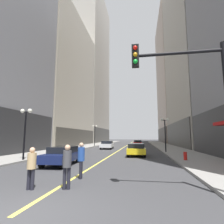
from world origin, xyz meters
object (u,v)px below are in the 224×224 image
at_px(traffic_light_near_right, 196,90).
at_px(car_white, 107,145).
at_px(car_navy, 62,155).
at_px(pedestrian_in_blue_hoodie, 81,157).
at_px(street_lamp_left_far, 95,131).
at_px(fire_hydrant_right, 185,157).
at_px(pedestrian_with_orange_bag, 67,163).
at_px(car_yellow, 136,149).
at_px(pedestrian_in_tan_trench, 32,165).
at_px(street_lamp_right_mid, 165,127).
at_px(car_red, 138,143).
at_px(street_lamp_left_near, 25,122).

bearing_deg(traffic_light_near_right, car_white, 108.39).
height_order(car_navy, pedestrian_in_blue_hoodie, pedestrian_in_blue_hoodie).
bearing_deg(car_white, street_lamp_left_far, 119.69).
bearing_deg(car_navy, street_lamp_left_far, 99.33).
distance_m(car_white, fire_hydrant_right, 16.89).
bearing_deg(traffic_light_near_right, pedestrian_with_orange_bag, 177.56).
xyz_separation_m(car_yellow, car_white, (-5.13, 10.30, 0.00)).
height_order(pedestrian_in_blue_hoodie, pedestrian_in_tan_trench, pedestrian_in_blue_hoodie).
bearing_deg(car_navy, pedestrian_in_blue_hoodie, -54.69).
height_order(car_yellow, fire_hydrant_right, car_yellow).
xyz_separation_m(car_white, traffic_light_near_right, (7.70, -23.18, 3.02)).
height_order(pedestrian_in_tan_trench, traffic_light_near_right, traffic_light_near_right).
bearing_deg(street_lamp_right_mid, car_navy, -128.25).
relative_size(car_red, pedestrian_with_orange_bag, 2.40).
distance_m(traffic_light_near_right, street_lamp_left_near, 13.74).
bearing_deg(street_lamp_left_near, car_yellow, 32.19).
relative_size(car_red, street_lamp_left_far, 0.93).
height_order(car_red, street_lamp_left_near, street_lamp_left_near).
bearing_deg(car_red, fire_hydrant_right, -79.52).
bearing_deg(street_lamp_left_near, car_red, 70.60).
bearing_deg(fire_hydrant_right, car_navy, -161.49).
xyz_separation_m(car_yellow, street_lamp_left_far, (-9.18, 17.40, 2.54)).
height_order(street_lamp_left_far, street_lamp_right_mid, same).
bearing_deg(street_lamp_left_near, street_lamp_left_far, 90.00).
xyz_separation_m(car_white, pedestrian_with_orange_bag, (2.77, -22.96, 0.29)).
bearing_deg(street_lamp_left_near, street_lamp_right_mid, 37.99).
bearing_deg(pedestrian_in_blue_hoodie, car_red, 85.92).
xyz_separation_m(street_lamp_left_near, street_lamp_left_far, (0.00, 23.17, 0.00)).
distance_m(pedestrian_with_orange_bag, traffic_light_near_right, 5.65).
distance_m(car_yellow, pedestrian_with_orange_bag, 12.89).
distance_m(car_white, car_red, 10.57).
distance_m(pedestrian_in_blue_hoodie, pedestrian_with_orange_bag, 1.79).
bearing_deg(pedestrian_with_orange_bag, car_red, 86.21).
distance_m(car_white, pedestrian_in_tan_trench, 23.29).
relative_size(car_yellow, pedestrian_in_tan_trench, 2.57).
xyz_separation_m(pedestrian_in_blue_hoodie, traffic_light_near_right, (4.97, -2.00, 2.72)).
xyz_separation_m(traffic_light_near_right, fire_hydrant_right, (1.55, 9.05, -3.34)).
distance_m(car_navy, fire_hydrant_right, 9.82).
bearing_deg(car_white, street_lamp_left_near, -104.13).
height_order(car_white, pedestrian_in_tan_trench, pedestrian_in_tan_trench).
relative_size(pedestrian_in_blue_hoodie, street_lamp_right_mid, 0.39).
height_order(pedestrian_with_orange_bag, street_lamp_left_near, street_lamp_left_near).
relative_size(car_white, pedestrian_in_blue_hoodie, 2.37).
height_order(traffic_light_near_right, fire_hydrant_right, traffic_light_near_right).
xyz_separation_m(car_yellow, traffic_light_near_right, (2.57, -12.88, 3.02)).
relative_size(street_lamp_left_near, street_lamp_left_far, 1.00).
xyz_separation_m(car_navy, pedestrian_in_tan_trench, (1.45, -6.00, 0.23)).
relative_size(car_white, traffic_light_near_right, 0.73).
height_order(traffic_light_near_right, street_lamp_right_mid, traffic_light_near_right).
relative_size(car_yellow, fire_hydrant_right, 5.22).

